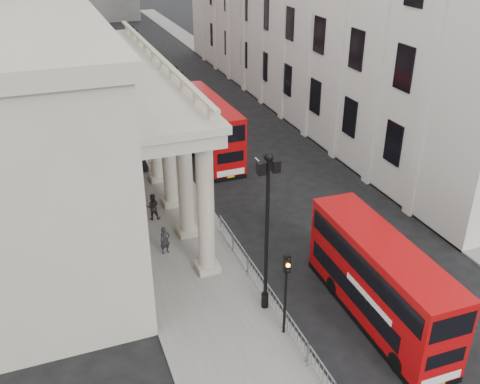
{
  "coord_description": "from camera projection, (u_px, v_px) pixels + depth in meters",
  "views": [
    {
      "loc": [
        -9.13,
        -15.15,
        17.33
      ],
      "look_at": [
        0.79,
        11.17,
        2.8
      ],
      "focal_mm": 40.0,
      "sensor_mm": 36.0,
      "label": 1
    }
  ],
  "objects": [
    {
      "name": "ground",
      "position": [
        313.0,
        361.0,
        23.41
      ],
      "size": [
        260.0,
        260.0,
        0.0
      ],
      "primitive_type": "plane",
      "color": "black",
      "rests_on": "ground"
    },
    {
      "name": "sidewalk_west",
      "position": [
        125.0,
        135.0,
        47.38
      ],
      "size": [
        6.0,
        140.0,
        0.12
      ],
      "primitive_type": "cube",
      "color": "slate",
      "rests_on": "ground"
    },
    {
      "name": "sidewalk_east",
      "position": [
        293.0,
        114.0,
        52.56
      ],
      "size": [
        3.0,
        140.0,
        0.12
      ],
      "primitive_type": "cube",
      "color": "slate",
      "rests_on": "ground"
    },
    {
      "name": "kerb",
      "position": [
        158.0,
        131.0,
        48.3
      ],
      "size": [
        0.2,
        140.0,
        0.14
      ],
      "primitive_type": "cube",
      "color": "slate",
      "rests_on": "ground"
    },
    {
      "name": "portico_building",
      "position": [
        26.0,
        127.0,
        32.33
      ],
      "size": [
        9.0,
        28.0,
        12.0
      ],
      "primitive_type": "cube",
      "color": "#A59D8A",
      "rests_on": "ground"
    },
    {
      "name": "lamp_post_south",
      "position": [
        267.0,
        223.0,
        24.3
      ],
      "size": [
        1.05,
        0.44,
        8.32
      ],
      "color": "black",
      "rests_on": "sidewalk_west"
    },
    {
      "name": "lamp_post_mid",
      "position": [
        177.0,
        115.0,
        37.6
      ],
      "size": [
        1.05,
        0.44,
        8.32
      ],
      "color": "black",
      "rests_on": "sidewalk_west"
    },
    {
      "name": "lamp_post_north",
      "position": [
        135.0,
        63.0,
        50.9
      ],
      "size": [
        1.05,
        0.44,
        8.32
      ],
      "color": "black",
      "rests_on": "sidewalk_west"
    },
    {
      "name": "traffic_light",
      "position": [
        286.0,
        280.0,
        23.48
      ],
      "size": [
        0.28,
        0.33,
        4.3
      ],
      "color": "black",
      "rests_on": "sidewalk_west"
    },
    {
      "name": "crowd_barriers",
      "position": [
        285.0,
        319.0,
        24.85
      ],
      "size": [
        0.5,
        18.75,
        1.1
      ],
      "color": "gray",
      "rests_on": "sidewalk_west"
    },
    {
      "name": "bus_near",
      "position": [
        379.0,
        279.0,
        25.05
      ],
      "size": [
        2.55,
        9.81,
        4.22
      ],
      "rotation": [
        0.0,
        0.0,
        -0.02
      ],
      "color": "#AA070A",
      "rests_on": "ground"
    },
    {
      "name": "bus_far",
      "position": [
        207.0,
        126.0,
        42.66
      ],
      "size": [
        2.78,
        10.74,
        4.62
      ],
      "rotation": [
        0.0,
        0.0,
        0.02
      ],
      "color": "#AB070A",
      "rests_on": "ground"
    },
    {
      "name": "pedestrian_a",
      "position": [
        165.0,
        240.0,
        30.34
      ],
      "size": [
        0.68,
        0.52,
        1.68
      ],
      "primitive_type": "imported",
      "rotation": [
        0.0,
        0.0,
        0.21
      ],
      "color": "black",
      "rests_on": "sidewalk_west"
    },
    {
      "name": "pedestrian_b",
      "position": [
        153.0,
        207.0,
        33.78
      ],
      "size": [
        0.98,
        0.84,
        1.76
      ],
      "primitive_type": "imported",
      "rotation": [
        0.0,
        0.0,
        2.92
      ],
      "color": "black",
      "rests_on": "sidewalk_west"
    },
    {
      "name": "pedestrian_c",
      "position": [
        143.0,
        160.0,
        40.15
      ],
      "size": [
        0.98,
        0.69,
        1.91
      ],
      "primitive_type": "imported",
      "rotation": [
        0.0,
        0.0,
        6.37
      ],
      "color": "black",
      "rests_on": "sidewalk_west"
    }
  ]
}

